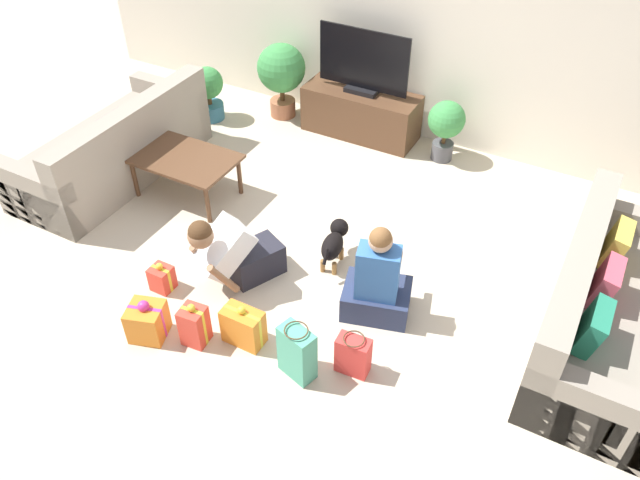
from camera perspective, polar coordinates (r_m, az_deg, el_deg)
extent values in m
plane|color=beige|center=(5.34, -1.91, -3.01)|extent=(16.00, 16.00, 0.00)
cube|color=silver|center=(6.71, 9.79, 19.24)|extent=(8.40, 0.06, 2.60)
cube|color=gray|center=(6.75, -18.45, 7.37)|extent=(0.93, 2.09, 0.41)
cube|color=gray|center=(6.31, -16.82, 9.75)|extent=(0.20, 2.09, 0.42)
cube|color=gray|center=(7.29, -13.46, 11.76)|extent=(0.93, 0.16, 0.59)
cube|color=gray|center=(6.22, -24.53, 3.55)|extent=(0.93, 0.16, 0.59)
cube|color=#E5566B|center=(6.47, -18.06, 9.69)|extent=(0.18, 0.34, 0.32)
cube|color=gray|center=(5.13, 25.26, -7.00)|extent=(0.93, 2.09, 0.41)
cube|color=gray|center=(4.84, 22.52, -2.34)|extent=(0.20, 2.09, 0.42)
cube|color=gray|center=(4.41, 23.71, -14.55)|extent=(0.93, 0.16, 0.59)
cube|color=gray|center=(5.82, 26.89, -0.08)|extent=(0.93, 0.16, 0.59)
cube|color=#288E6B|center=(4.53, 23.67, -7.29)|extent=(0.18, 0.34, 0.32)
cube|color=#E5566B|center=(4.89, 24.61, -3.56)|extent=(0.18, 0.34, 0.32)
cube|color=#EACC4C|center=(5.26, 25.42, -0.35)|extent=(0.18, 0.34, 0.32)
cube|color=brown|center=(6.11, -12.32, 7.29)|extent=(0.99, 0.64, 0.03)
cylinder|color=brown|center=(6.33, -16.58, 5.41)|extent=(0.04, 0.04, 0.40)
cylinder|color=brown|center=(5.83, -10.24, 3.22)|extent=(0.04, 0.04, 0.40)
cylinder|color=brown|center=(6.64, -13.63, 7.75)|extent=(0.04, 0.04, 0.40)
cylinder|color=brown|center=(6.16, -7.37, 5.83)|extent=(0.04, 0.04, 0.40)
cube|color=brown|center=(7.06, 3.76, 11.50)|extent=(1.27, 0.48, 0.52)
cube|color=black|center=(6.93, 3.87, 13.55)|extent=(0.36, 0.20, 0.05)
cube|color=black|center=(6.78, 4.00, 16.15)|extent=(1.02, 0.03, 0.64)
cylinder|color=#4C4C51|center=(6.81, 11.10, 8.02)|extent=(0.22, 0.22, 0.19)
cylinder|color=brown|center=(6.73, 11.26, 9.12)|extent=(0.04, 0.04, 0.12)
sphere|color=#3D8E47|center=(6.62, 11.51, 10.75)|extent=(0.38, 0.38, 0.38)
cylinder|color=#336B84|center=(7.55, -9.97, 11.57)|extent=(0.32, 0.32, 0.18)
cylinder|color=brown|center=(7.48, -10.09, 12.54)|extent=(0.06, 0.06, 0.11)
sphere|color=#3D8E47|center=(7.39, -10.28, 13.96)|extent=(0.36, 0.36, 0.36)
cylinder|color=#A36042|center=(7.51, -3.41, 12.01)|extent=(0.29, 0.29, 0.19)
cylinder|color=brown|center=(7.43, -3.47, 13.22)|extent=(0.05, 0.05, 0.16)
sphere|color=#3D8E47|center=(7.29, -3.57, 15.43)|extent=(0.55, 0.55, 0.55)
cube|color=#23232D|center=(5.27, -5.92, -1.88)|extent=(0.45, 0.52, 0.28)
cube|color=white|center=(4.99, -8.81, -0.69)|extent=(0.49, 0.57, 0.45)
sphere|color=#8E6647|center=(4.80, -10.86, 0.37)|extent=(0.20, 0.20, 0.20)
sphere|color=#472D19|center=(4.78, -10.91, 0.69)|extent=(0.19, 0.19, 0.19)
cylinder|color=#8E6647|center=(5.17, -10.36, -1.72)|extent=(0.16, 0.26, 0.38)
cylinder|color=#8E6647|center=(4.98, -8.81, -3.53)|extent=(0.16, 0.26, 0.38)
cube|color=#283351|center=(4.97, 5.18, -5.38)|extent=(0.61, 0.53, 0.24)
cube|color=#3366AD|center=(4.68, 5.31, -2.97)|extent=(0.36, 0.28, 0.45)
sphere|color=tan|center=(4.49, 5.56, -0.07)|extent=(0.18, 0.18, 0.18)
sphere|color=brown|center=(4.46, 5.57, 0.16)|extent=(0.17, 0.17, 0.17)
cylinder|color=tan|center=(4.87, 7.11, -2.15)|extent=(0.12, 0.27, 0.06)
cylinder|color=tan|center=(4.89, 4.14, -1.71)|extent=(0.12, 0.27, 0.06)
ellipsoid|color=black|center=(5.27, 1.14, -0.56)|extent=(0.22, 0.34, 0.19)
sphere|color=black|center=(5.38, 1.78, 1.12)|extent=(0.16, 0.16, 0.16)
sphere|color=olive|center=(5.44, 1.98, 1.41)|extent=(0.07, 0.07, 0.07)
cylinder|color=black|center=(5.11, 0.51, -1.54)|extent=(0.05, 0.11, 0.12)
cylinder|color=olive|center=(5.43, 1.96, -1.24)|extent=(0.04, 0.04, 0.12)
cylinder|color=olive|center=(5.45, 0.91, -1.01)|extent=(0.04, 0.04, 0.12)
cylinder|color=olive|center=(5.29, 1.32, -2.61)|extent=(0.04, 0.04, 0.12)
cylinder|color=olive|center=(5.31, 0.25, -2.37)|extent=(0.04, 0.04, 0.12)
cube|color=orange|center=(4.74, -7.02, -7.87)|extent=(0.31, 0.18, 0.31)
cube|color=yellow|center=(4.74, -7.02, -7.87)|extent=(0.31, 0.03, 0.31)
sphere|color=yellow|center=(4.61, -7.20, -6.39)|extent=(0.06, 0.06, 0.06)
cube|color=orange|center=(4.93, -15.50, -7.19)|extent=(0.33, 0.32, 0.28)
cube|color=#CC3389|center=(4.93, -15.50, -7.19)|extent=(0.26, 0.11, 0.29)
sphere|color=#CC3389|center=(4.81, -15.85, -5.84)|extent=(0.09, 0.09, 0.09)
cube|color=red|center=(4.79, -11.40, -7.68)|extent=(0.20, 0.19, 0.33)
cube|color=yellow|center=(4.79, -11.40, -7.68)|extent=(0.19, 0.05, 0.34)
sphere|color=yellow|center=(4.65, -11.71, -6.11)|extent=(0.06, 0.06, 0.06)
cube|color=red|center=(5.29, -14.24, -3.42)|extent=(0.17, 0.16, 0.22)
cube|color=yellow|center=(5.29, -14.24, -3.42)|extent=(0.17, 0.03, 0.22)
sphere|color=yellow|center=(5.20, -14.48, -2.35)|extent=(0.06, 0.06, 0.06)
cube|color=red|center=(4.53, 3.04, -10.49)|extent=(0.25, 0.15, 0.32)
torus|color=#4C3823|center=(4.39, 3.12, -9.01)|extent=(0.16, 0.16, 0.01)
cube|color=#4CA384|center=(4.46, -2.11, -10.27)|extent=(0.30, 0.22, 0.44)
torus|color=#4C3823|center=(4.28, -2.19, -8.24)|extent=(0.21, 0.21, 0.01)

